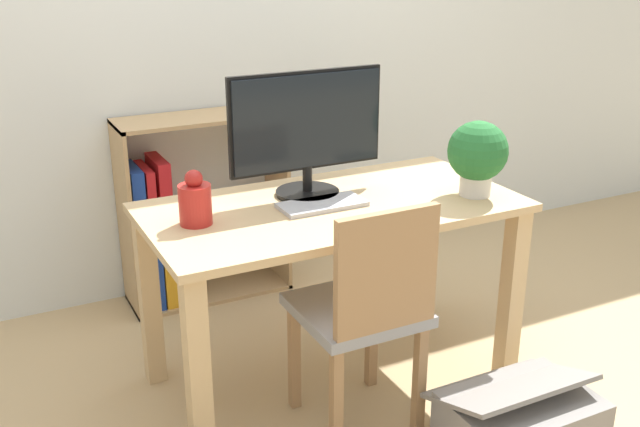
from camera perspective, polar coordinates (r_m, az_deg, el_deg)
ground_plane at (r=3.03m, az=0.87°, el=-12.22°), size 10.00×10.00×0.00m
wall_back at (r=3.57m, az=-7.40°, el=14.89°), size 8.00×0.05×2.60m
desk at (r=2.76m, az=0.93°, el=-1.82°), size 1.36×0.69×0.72m
monitor at (r=2.73m, az=-1.01°, el=6.55°), size 0.60×0.24×0.46m
keyboard at (r=2.68m, az=0.16°, el=0.69°), size 0.31×0.14×0.02m
vase at (r=2.53m, az=-9.50°, el=0.90°), size 0.11×0.11×0.19m
potted_plant at (r=2.81m, az=11.92°, el=4.45°), size 0.22×0.22×0.28m
chair at (r=2.52m, az=3.50°, el=-7.20°), size 0.40×0.40×0.86m
bookshelf at (r=3.52m, az=-10.74°, el=-0.93°), size 0.76×0.28×0.88m
storage_box at (r=2.68m, az=14.94°, el=-15.10°), size 0.50×0.40×0.28m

